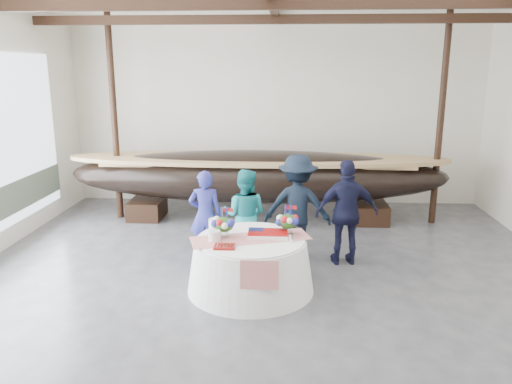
{
  "coord_description": "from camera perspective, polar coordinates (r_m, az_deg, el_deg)",
  "views": [
    {
      "loc": [
        0.24,
        -6.38,
        3.32
      ],
      "look_at": [
        -0.26,
        2.11,
        1.2
      ],
      "focal_mm": 35.0,
      "sensor_mm": 36.0,
      "label": 1
    }
  ],
  "objects": [
    {
      "name": "wall_back",
      "position": [
        12.43,
        2.29,
        9.06
      ],
      "size": [
        10.0,
        0.02,
        4.5
      ],
      "primitive_type": "cube",
      "color": "silver",
      "rests_on": "ground"
    },
    {
      "name": "guest_woman_blue",
      "position": [
        8.82,
        -5.81,
        -2.65
      ],
      "size": [
        0.6,
        0.41,
        1.61
      ],
      "primitive_type": "imported",
      "rotation": [
        0.0,
        0.0,
        3.19
      ],
      "color": "navy",
      "rests_on": "ground"
    },
    {
      "name": "pavilion_structure",
      "position": [
        7.18,
        1.52,
        19.46
      ],
      "size": [
        9.8,
        11.76,
        4.5
      ],
      "color": "black",
      "rests_on": "ground"
    },
    {
      "name": "guest_woman_teal",
      "position": [
        8.74,
        -1.3,
        -2.64
      ],
      "size": [
        0.88,
        0.74,
        1.63
      ],
      "primitive_type": "imported",
      "rotation": [
        0.0,
        0.0,
        2.98
      ],
      "color": "teal",
      "rests_on": "ground"
    },
    {
      "name": "floor",
      "position": [
        7.2,
        1.1,
        -13.46
      ],
      "size": [
        10.0,
        12.0,
        0.01
      ],
      "primitive_type": "cube",
      "color": "#3D3D42",
      "rests_on": "ground"
    },
    {
      "name": "guest_man_left",
      "position": [
        8.9,
        4.76,
        -1.62
      ],
      "size": [
        1.25,
        0.77,
        1.86
      ],
      "primitive_type": "imported",
      "rotation": [
        0.0,
        0.0,
        3.07
      ],
      "color": "black",
      "rests_on": "ground"
    },
    {
      "name": "tabletop_items",
      "position": [
        7.58,
        -0.34,
        -4.0
      ],
      "size": [
        1.87,
        1.07,
        0.4
      ],
      "color": "red",
      "rests_on": "banquet_table"
    },
    {
      "name": "banquet_table",
      "position": [
        7.68,
        -0.62,
        -8.24
      ],
      "size": [
        1.93,
        1.93,
        0.83
      ],
      "color": "white",
      "rests_on": "ground"
    },
    {
      "name": "longboat_display",
      "position": [
        11.01,
        0.12,
        1.85
      ],
      "size": [
        8.36,
        1.67,
        1.57
      ],
      "color": "black",
      "rests_on": "ground"
    },
    {
      "name": "guest_man_right",
      "position": [
        8.66,
        10.34,
        -2.34
      ],
      "size": [
        1.12,
        0.57,
        1.83
      ],
      "primitive_type": "imported",
      "rotation": [
        0.0,
        0.0,
        3.26
      ],
      "color": "black",
      "rests_on": "ground"
    }
  ]
}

